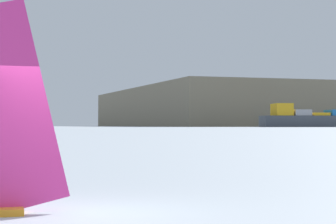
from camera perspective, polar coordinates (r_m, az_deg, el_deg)
The scene contains 1 object.
ground_plane at distance 10.92m, azimuth -8.80°, elevation -9.04°, with size 4000.00×4000.00×0.00m, color #9EA8B2.
Camera 1 is at (0.96, -10.78, 1.50)m, focal length 68.74 mm.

